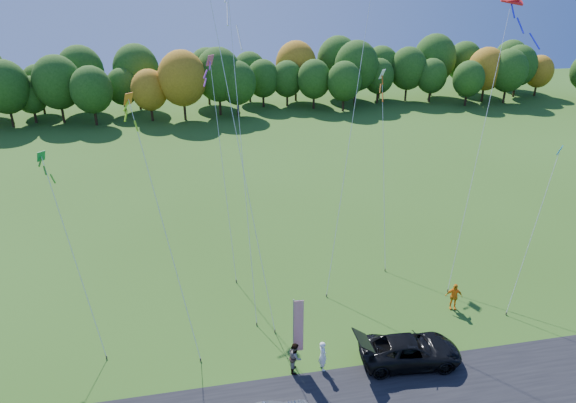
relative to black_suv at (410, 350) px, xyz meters
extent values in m
plane|color=#2D5115|center=(-5.41, 1.22, -0.77)|extent=(160.00, 160.00, 0.00)
imported|color=black|center=(0.00, 0.00, 0.00)|extent=(5.74, 3.05, 1.54)
imported|color=white|center=(-4.86, 0.39, 0.12)|extent=(0.55, 0.72, 1.79)
imported|color=gray|center=(-6.33, 0.57, 0.12)|extent=(0.81, 0.97, 1.77)
imported|color=orange|center=(4.69, 4.09, 0.14)|extent=(1.15, 0.72, 1.82)
cylinder|color=#999999|center=(-6.35, 0.98, 1.38)|extent=(0.06, 0.06, 4.31)
cube|color=red|center=(-6.08, 0.96, 1.82)|extent=(0.54, 0.08, 3.23)
cube|color=navy|center=(-6.08, 0.99, 3.01)|extent=(0.54, 0.07, 0.84)
cylinder|color=#4C3F33|center=(-6.87, 3.89, -0.67)|extent=(0.08, 0.08, 0.20)
cylinder|color=#4C3F33|center=(-2.88, 6.88, -0.67)|extent=(0.08, 0.08, 0.20)
cylinder|color=#4C3F33|center=(-7.84, 4.78, -0.67)|extent=(0.08, 0.08, 0.20)
cylinder|color=#4C3F33|center=(5.30, 5.87, -0.67)|extent=(0.08, 0.08, 0.20)
cube|color=#FF1C1C|center=(11.38, 13.38, 17.08)|extent=(3.10, 1.08, 1.19)
cylinder|color=#4C3F33|center=(-11.32, 2.24, -0.67)|extent=(0.08, 0.08, 0.20)
cube|color=orange|center=(-14.12, 8.92, 12.49)|extent=(1.16, 1.16, 1.37)
cylinder|color=#4C3F33|center=(-16.47, 3.46, -0.67)|extent=(0.08, 0.08, 0.20)
cube|color=green|center=(-19.40, 9.54, 9.27)|extent=(1.05, 1.05, 1.24)
cylinder|color=#4C3F33|center=(2.10, 9.15, -0.67)|extent=(0.08, 0.08, 0.20)
cube|color=white|center=(3.52, 16.18, 11.94)|extent=(1.18, 1.18, 1.40)
cylinder|color=#4C3F33|center=(-8.58, 9.74, -0.67)|extent=(0.08, 0.08, 0.20)
cube|color=#DF4A76|center=(-9.19, 15.45, 13.43)|extent=(1.23, 1.23, 1.46)
cylinder|color=#4C3F33|center=(7.70, 2.79, -0.67)|extent=(0.08, 0.08, 0.20)
cube|color=#0C6EAC|center=(11.05, 5.38, 9.03)|extent=(0.95, 0.95, 1.11)
camera|label=1|loc=(-10.86, -20.53, 18.97)|focal=32.00mm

